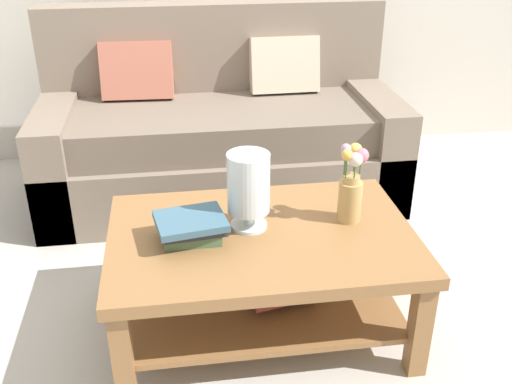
% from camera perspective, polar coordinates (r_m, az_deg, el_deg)
% --- Properties ---
extents(ground_plane, '(10.00, 10.00, 0.00)m').
position_cam_1_polar(ground_plane, '(2.85, -1.20, -7.90)').
color(ground_plane, '#B7B2A8').
extents(couch, '(2.00, 0.90, 1.06)m').
position_cam_1_polar(couch, '(3.48, -3.48, 5.57)').
color(couch, '#7A6B5B').
rests_on(couch, ground).
extents(coffee_table, '(1.18, 0.79, 0.45)m').
position_cam_1_polar(coffee_table, '(2.37, 0.66, -6.55)').
color(coffee_table, olive).
rests_on(coffee_table, ground).
extents(book_stack_main, '(0.28, 0.25, 0.09)m').
position_cam_1_polar(book_stack_main, '(2.24, -6.16, -3.35)').
color(book_stack_main, '#51704C').
rests_on(book_stack_main, coffee_table).
extents(glass_hurricane_vase, '(0.16, 0.16, 0.31)m').
position_cam_1_polar(glass_hurricane_vase, '(2.25, -0.72, 0.62)').
color(glass_hurricane_vase, silver).
rests_on(glass_hurricane_vase, coffee_table).
extents(flower_pitcher, '(0.12, 0.11, 0.32)m').
position_cam_1_polar(flower_pitcher, '(2.34, 9.11, 0.51)').
color(flower_pitcher, tan).
rests_on(flower_pitcher, coffee_table).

